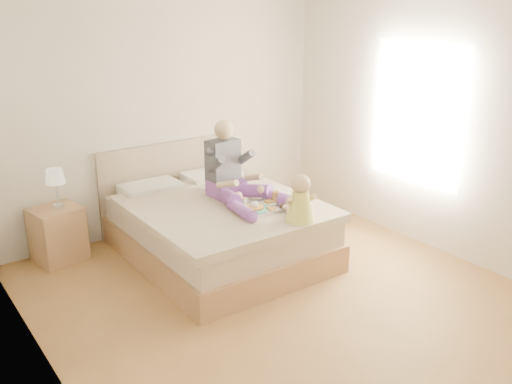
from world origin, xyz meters
TOP-DOWN VIEW (x-y plane):
  - room at (0.08, 0.01)m, footprint 4.02×4.22m
  - bed at (0.00, 1.08)m, footprint 1.70×2.18m
  - nightstand at (-1.38, 1.88)m, footprint 0.53×0.49m
  - lamp at (-1.34, 1.87)m, footprint 0.20×0.20m
  - adult at (0.18, 0.99)m, footprint 0.69×1.00m
  - tray at (0.23, 0.56)m, footprint 0.47×0.37m
  - baby at (0.34, 0.12)m, footprint 0.31×0.40m

SIDE VIEW (x-z plane):
  - nightstand at x=-1.38m, z-range 0.00..0.56m
  - bed at x=0.00m, z-range -0.18..0.82m
  - tray at x=0.23m, z-range 0.57..0.71m
  - baby at x=0.34m, z-range 0.57..1.01m
  - adult at x=0.18m, z-range 0.44..1.25m
  - lamp at x=-1.34m, z-range 0.67..1.07m
  - room at x=0.08m, z-range 0.15..2.87m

